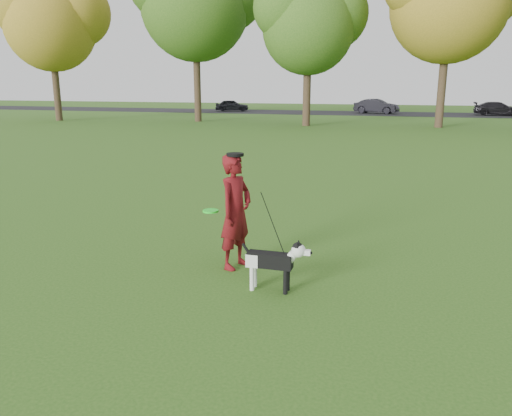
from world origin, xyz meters
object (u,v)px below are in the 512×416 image
(car_left, at_px, (232,105))
(car_right, at_px, (498,109))
(man, at_px, (236,212))
(dog, at_px, (275,259))
(car_mid, at_px, (376,106))

(car_left, distance_m, car_right, 23.36)
(man, xyz_separation_m, dog, (0.76, -0.70, -0.40))
(dog, height_order, car_right, car_right)
(car_right, bearing_deg, man, 169.71)
(man, height_order, car_right, man)
(car_mid, bearing_deg, dog, -165.52)
(man, xyz_separation_m, car_mid, (-0.10, 39.55, -0.18))
(man, bearing_deg, car_mid, 17.66)
(car_mid, height_order, car_right, car_mid)
(dog, xyz_separation_m, car_mid, (-0.86, 40.25, 0.22))
(car_left, xyz_separation_m, car_right, (23.36, 0.00, 0.01))
(man, relative_size, car_right, 0.44)
(dog, bearing_deg, car_left, 109.65)
(man, distance_m, car_right, 40.74)
(man, xyz_separation_m, car_right, (9.76, 39.55, -0.26))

